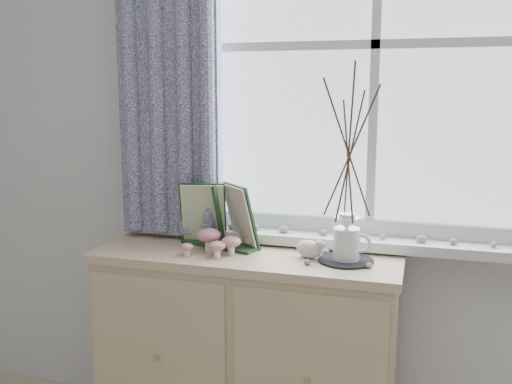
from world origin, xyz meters
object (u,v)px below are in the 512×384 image
Objects in this scene: botanical_book at (217,216)px; toadstool_cluster at (214,240)px; twig_pitcher at (349,148)px; sideboard at (247,353)px.

botanical_book reaches higher than toadstool_cluster.
sideboard is at bearing 170.41° from twig_pitcher.
twig_pitcher reaches higher than botanical_book.
sideboard is at bearing 24.80° from toadstool_cluster.
botanical_book is 0.52× the size of twig_pitcher.
twig_pitcher reaches higher than sideboard.
sideboard is 5.34× the size of toadstool_cluster.
botanical_book reaches higher than sideboard.
toadstool_cluster is 0.31× the size of twig_pitcher.
botanical_book is 0.59m from twig_pitcher.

